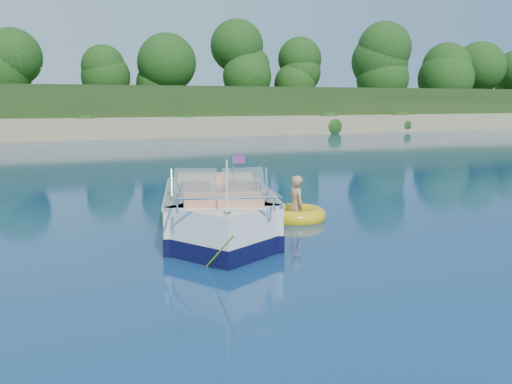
{
  "coord_description": "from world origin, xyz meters",
  "views": [
    {
      "loc": [
        -3.69,
        -7.98,
        2.75
      ],
      "look_at": [
        1.05,
        2.94,
        0.85
      ],
      "focal_mm": 40.0,
      "sensor_mm": 36.0,
      "label": 1
    }
  ],
  "objects": [
    {
      "name": "motorboat",
      "position": [
        0.21,
        2.93,
        0.4
      ],
      "size": [
        3.26,
        5.99,
        2.05
      ],
      "rotation": [
        0.0,
        0.0,
        -0.29
      ],
      "color": "white",
      "rests_on": "ground"
    },
    {
      "name": "tow_tube",
      "position": [
        2.38,
        3.72,
        0.1
      ],
      "size": [
        1.54,
        1.54,
        0.39
      ],
      "rotation": [
        0.0,
        0.0,
        0.05
      ],
      "color": "yellow",
      "rests_on": "ground"
    },
    {
      "name": "ground",
      "position": [
        0.0,
        0.0,
        0.0
      ],
      "size": [
        160.0,
        160.0,
        0.0
      ],
      "primitive_type": "plane",
      "color": "#091F44",
      "rests_on": "ground"
    },
    {
      "name": "shoreline",
      "position": [
        0.0,
        63.77,
        0.98
      ],
      "size": [
        170.0,
        59.0,
        6.0
      ],
      "color": "#8C7851",
      "rests_on": "ground"
    },
    {
      "name": "treeline",
      "position": [
        0.04,
        41.01,
        5.55
      ],
      "size": [
        150.0,
        7.12,
        8.19
      ],
      "color": "black",
      "rests_on": "ground"
    },
    {
      "name": "boy",
      "position": [
        2.34,
        3.62,
        0.0
      ],
      "size": [
        0.39,
        0.79,
        1.52
      ],
      "primitive_type": "imported",
      "rotation": [
        0.0,
        -0.17,
        1.62
      ],
      "color": "tan",
      "rests_on": "ground"
    }
  ]
}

